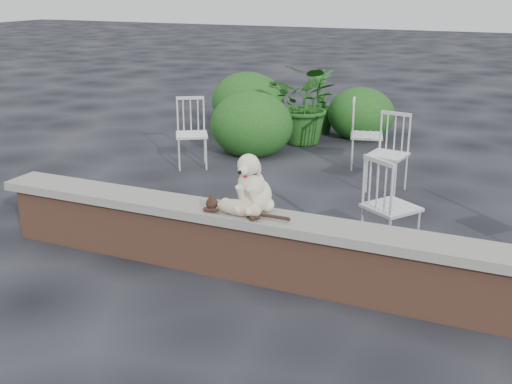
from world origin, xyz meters
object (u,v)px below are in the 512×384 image
at_px(cat, 239,207).
at_px(chair_c, 391,205).
at_px(chair_a, 192,133).
at_px(potted_plant_a, 307,104).
at_px(potted_plant_b, 319,101).
at_px(chair_e, 367,134).
at_px(dog, 255,181).
at_px(chair_b, 388,154).

relative_size(cat, chair_c, 0.95).
distance_m(chair_a, potted_plant_a, 2.13).
relative_size(potted_plant_a, potted_plant_b, 1.17).
relative_size(chair_e, chair_a, 1.00).
height_order(dog, cat, dog).
bearing_deg(chair_e, potted_plant_b, 21.54).
relative_size(dog, chair_e, 0.57).
bearing_deg(dog, chair_b, 83.14).
distance_m(dog, chair_c, 1.38).
distance_m(dog, potted_plant_b, 5.47).
relative_size(chair_e, potted_plant_a, 0.75).
bearing_deg(chair_b, cat, -93.15).
relative_size(dog, potted_plant_b, 0.50).
bearing_deg(chair_a, chair_c, -60.80).
bearing_deg(dog, chair_c, 47.47).
height_order(cat, potted_plant_b, potted_plant_b).
relative_size(chair_e, potted_plant_b, 0.88).
distance_m(dog, chair_a, 3.42).
height_order(chair_a, potted_plant_a, potted_plant_a).
relative_size(chair_c, potted_plant_a, 0.75).
xyz_separation_m(chair_c, potted_plant_a, (-2.11, 3.63, 0.15)).
distance_m(chair_c, potted_plant_b, 4.93).
distance_m(cat, chair_e, 3.73).
relative_size(chair_e, chair_b, 1.00).
relative_size(dog, potted_plant_a, 0.43).
bearing_deg(potted_plant_b, chair_b, -56.32).
bearing_deg(chair_b, dog, -92.18).
bearing_deg(chair_a, potted_plant_b, 39.80).
height_order(dog, chair_a, dog).
bearing_deg(chair_e, potted_plant_a, 36.84).
relative_size(chair_a, potted_plant_a, 0.75).
distance_m(cat, potted_plant_b, 5.59).
relative_size(chair_b, chair_c, 1.00).
height_order(chair_b, chair_c, same).
bearing_deg(dog, chair_a, 133.01).
height_order(dog, potted_plant_b, dog).
bearing_deg(cat, chair_a, 130.43).
bearing_deg(chair_c, potted_plant_a, -25.82).
bearing_deg(chair_e, chair_c, -175.54).
bearing_deg(potted_plant_b, cat, -78.30).
xyz_separation_m(dog, potted_plant_b, (-1.21, 5.32, -0.31)).
relative_size(cat, chair_a, 0.95).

